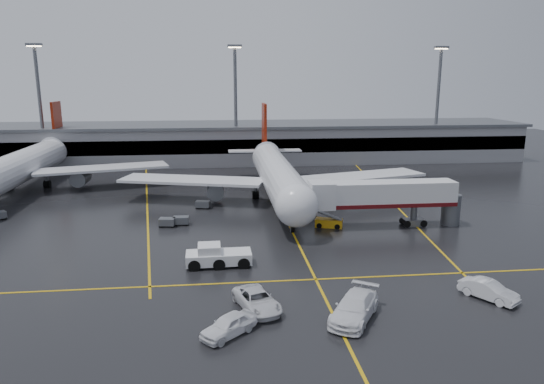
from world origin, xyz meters
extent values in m
plane|color=black|center=(0.00, 0.00, 0.00)|extent=(220.00, 220.00, 0.00)
cube|color=gold|center=(0.00, 0.00, 0.01)|extent=(0.25, 90.00, 0.02)
cube|color=gold|center=(0.00, -22.00, 0.01)|extent=(60.00, 0.25, 0.02)
cube|color=gold|center=(-20.00, 10.00, 0.01)|extent=(9.99, 69.35, 0.02)
cube|color=gold|center=(18.00, 10.00, 0.01)|extent=(7.57, 69.64, 0.02)
cube|color=gray|center=(0.00, 48.00, 4.00)|extent=(120.00, 18.00, 8.00)
cube|color=black|center=(0.00, 39.20, 4.50)|extent=(120.00, 0.40, 3.00)
cube|color=#595B60|center=(0.00, 48.00, 8.30)|extent=(122.00, 19.00, 0.60)
cylinder|color=#595B60|center=(-45.00, 42.00, 12.50)|extent=(0.70, 0.70, 25.00)
cube|color=#595B60|center=(-45.00, 42.00, 25.20)|extent=(3.00, 1.20, 0.50)
cube|color=#FFE5B2|center=(-45.00, 42.00, 24.90)|extent=(2.60, 0.90, 0.20)
cylinder|color=#595B60|center=(-5.00, 42.00, 12.50)|extent=(0.70, 0.70, 25.00)
cube|color=#595B60|center=(-5.00, 42.00, 25.20)|extent=(3.00, 1.20, 0.50)
cube|color=#FFE5B2|center=(-5.00, 42.00, 24.90)|extent=(2.60, 0.90, 0.20)
cylinder|color=#595B60|center=(40.00, 42.00, 12.50)|extent=(0.70, 0.70, 25.00)
cube|color=#595B60|center=(40.00, 42.00, 25.20)|extent=(3.00, 1.20, 0.50)
cube|color=#FFE5B2|center=(40.00, 42.00, 24.90)|extent=(2.60, 0.90, 0.20)
cylinder|color=silver|center=(0.00, 8.00, 4.20)|extent=(5.20, 36.00, 5.20)
sphere|color=silver|center=(0.00, -10.00, 4.20)|extent=(5.20, 5.20, 5.20)
cone|color=silver|center=(0.00, 29.00, 4.80)|extent=(4.94, 8.00, 4.94)
cube|color=maroon|center=(0.00, 30.00, 9.70)|extent=(0.50, 5.50, 8.50)
cube|color=silver|center=(0.00, 29.00, 5.00)|extent=(14.00, 3.00, 0.25)
cube|color=silver|center=(-13.00, 10.00, 3.40)|extent=(22.80, 11.83, 0.40)
cube|color=silver|center=(13.00, 10.00, 3.40)|extent=(22.80, 11.83, 0.40)
cylinder|color=#595B60|center=(-9.50, 9.00, 2.00)|extent=(2.60, 4.50, 2.60)
cylinder|color=#595B60|center=(9.50, 9.00, 2.00)|extent=(2.60, 4.50, 2.60)
cylinder|color=#595B60|center=(0.00, -7.00, 1.00)|extent=(0.56, 0.56, 2.00)
cylinder|color=#595B60|center=(-3.20, 11.00, 1.00)|extent=(0.56, 0.56, 2.00)
cylinder|color=#595B60|center=(3.20, 11.00, 1.00)|extent=(0.56, 0.56, 2.00)
cylinder|color=black|center=(0.00, -7.00, 0.45)|extent=(0.40, 1.10, 1.10)
cylinder|color=black|center=(-3.20, 11.00, 0.55)|extent=(1.00, 1.40, 1.40)
cylinder|color=black|center=(3.20, 11.00, 0.55)|extent=(1.00, 1.40, 1.40)
cylinder|color=silver|center=(-42.00, 20.00, 4.20)|extent=(5.20, 36.00, 5.20)
cone|color=silver|center=(-42.00, 41.00, 4.80)|extent=(4.94, 8.00, 4.94)
cube|color=maroon|center=(-42.00, 42.00, 9.70)|extent=(0.50, 5.50, 8.50)
cube|color=silver|center=(-42.00, 41.00, 5.00)|extent=(14.00, 3.00, 0.25)
cube|color=silver|center=(-29.00, 22.00, 3.40)|extent=(22.80, 11.83, 0.40)
cylinder|color=#595B60|center=(-32.50, 21.00, 2.00)|extent=(2.60, 4.50, 2.60)
cylinder|color=#595B60|center=(-45.20, 23.00, 1.00)|extent=(0.56, 0.56, 2.00)
cylinder|color=#595B60|center=(-38.80, 23.00, 1.00)|extent=(0.56, 0.56, 2.00)
cylinder|color=black|center=(-45.20, 23.00, 0.55)|extent=(1.00, 1.40, 1.40)
cylinder|color=black|center=(-38.80, 23.00, 0.55)|extent=(1.00, 1.40, 1.40)
cube|color=silver|center=(12.00, -6.00, 4.40)|extent=(18.00, 3.20, 3.00)
cube|color=#4E0A0D|center=(12.00, -6.00, 3.10)|extent=(18.00, 3.30, 0.50)
cube|color=silver|center=(3.80, -6.00, 4.40)|extent=(3.00, 3.40, 3.30)
cylinder|color=#595B60|center=(16.00, -6.00, 1.50)|extent=(0.80, 0.80, 3.00)
cube|color=#595B60|center=(16.00, -6.00, 0.45)|extent=(2.60, 1.60, 0.90)
cylinder|color=#595B60|center=(21.00, -6.00, 2.00)|extent=(2.40, 2.40, 4.00)
cylinder|color=black|center=(14.90, -6.00, 0.45)|extent=(0.90, 1.80, 0.90)
cylinder|color=black|center=(17.10, -6.00, 0.45)|extent=(0.90, 1.80, 0.90)
cube|color=silver|center=(-9.14, -17.34, 0.85)|extent=(6.66, 2.77, 1.13)
cube|color=silver|center=(-10.09, -17.36, 1.79)|extent=(2.31, 2.31, 0.94)
cube|color=black|center=(-10.09, -17.36, 1.79)|extent=(2.08, 2.08, 0.85)
cylinder|color=black|center=(-11.60, -17.39, 0.52)|extent=(1.28, 2.86, 1.23)
cylinder|color=black|center=(-9.14, -17.34, 0.52)|extent=(1.28, 2.86, 1.23)
cylinder|color=black|center=(-6.69, -17.29, 0.52)|extent=(1.28, 2.86, 1.23)
cube|color=#E7A211|center=(4.98, -5.41, 0.53)|extent=(3.73, 2.47, 1.05)
cube|color=#595B60|center=(4.98, -5.41, 1.53)|extent=(3.42, 1.88, 1.20)
cylinder|color=black|center=(3.89, -5.04, 0.29)|extent=(1.16, 1.76, 0.67)
cylinder|color=black|center=(6.07, -5.78, 0.29)|extent=(1.16, 1.76, 0.67)
imported|color=silver|center=(-6.04, -27.58, 0.79)|extent=(4.32, 6.25, 1.59)
imported|color=white|center=(1.50, -30.09, 0.97)|extent=(5.84, 7.11, 1.94)
imported|color=silver|center=(14.01, -27.82, 0.82)|extent=(4.18, 5.08, 1.63)
imported|color=white|center=(-8.48, -31.55, 0.80)|extent=(4.76, 4.51, 1.60)
cube|color=#595B60|center=(-13.98, -2.42, 0.65)|extent=(2.02, 1.33, 0.90)
cylinder|color=black|center=(-14.78, -2.91, 0.18)|extent=(0.40, 0.20, 0.40)
cylinder|color=black|center=(-13.18, -2.93, 0.18)|extent=(0.40, 0.20, 0.40)
cylinder|color=black|center=(-14.77, -1.91, 0.18)|extent=(0.40, 0.20, 0.40)
cylinder|color=black|center=(-13.17, -1.93, 0.18)|extent=(0.40, 0.20, 0.40)
cube|color=#595B60|center=(-15.71, -2.97, 0.65)|extent=(2.16, 1.56, 0.90)
cylinder|color=black|center=(-16.57, -3.35, 0.18)|extent=(0.40, 0.20, 0.40)
cylinder|color=black|center=(-14.99, -3.57, 0.18)|extent=(0.40, 0.20, 0.40)
cylinder|color=black|center=(-16.43, -2.36, 0.18)|extent=(0.40, 0.20, 0.40)
cylinder|color=black|center=(-14.85, -2.58, 0.18)|extent=(0.40, 0.20, 0.40)
cube|color=#595B60|center=(-11.38, 5.71, 0.65)|extent=(2.19, 1.61, 0.90)
cylinder|color=black|center=(-12.26, 5.35, 0.18)|extent=(0.40, 0.20, 0.40)
cylinder|color=black|center=(-10.68, 5.09, 0.18)|extent=(0.40, 0.20, 0.40)
cylinder|color=black|center=(-12.09, 6.34, 0.18)|extent=(0.40, 0.20, 0.40)
cylinder|color=black|center=(-10.51, 6.07, 0.18)|extent=(0.40, 0.20, 0.40)
cylinder|color=black|center=(-37.82, 2.74, 0.18)|extent=(0.40, 0.20, 0.40)
cylinder|color=black|center=(-38.43, 3.53, 0.18)|extent=(0.40, 0.20, 0.40)
camera|label=1|loc=(-8.93, -65.25, 18.72)|focal=32.68mm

